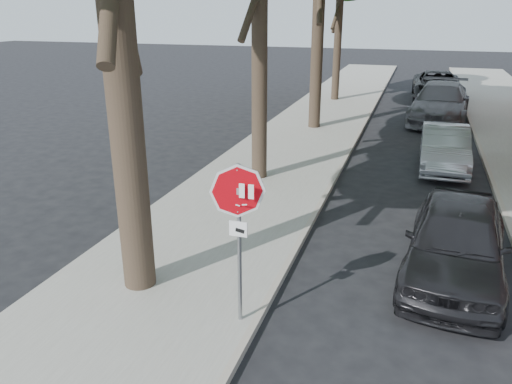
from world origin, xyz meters
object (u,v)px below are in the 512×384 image
at_px(stop_sign, 238,214).
at_px(car_b, 444,148).
at_px(car_c, 440,103).
at_px(car_a, 456,241).
at_px(car_d, 437,86).

xyz_separation_m(stop_sign, car_b, (3.30, 9.95, -1.29)).
relative_size(car_b, car_c, 0.69).
bearing_deg(car_a, car_b, 95.47).
distance_m(car_b, car_c, 7.35).
relative_size(stop_sign, car_b, 0.65).
bearing_deg(car_c, car_d, 95.57).
xyz_separation_m(car_b, car_d, (0.00, 13.33, 0.11)).
bearing_deg(car_c, stop_sign, -95.24).
bearing_deg(car_a, car_c, 95.47).
distance_m(stop_sign, car_d, 23.54).
xyz_separation_m(car_a, car_d, (0.00, 20.54, 0.03)).
distance_m(car_c, car_d, 5.99).
height_order(stop_sign, car_d, stop_sign).
bearing_deg(car_a, car_d, 95.47).
height_order(stop_sign, car_c, stop_sign).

